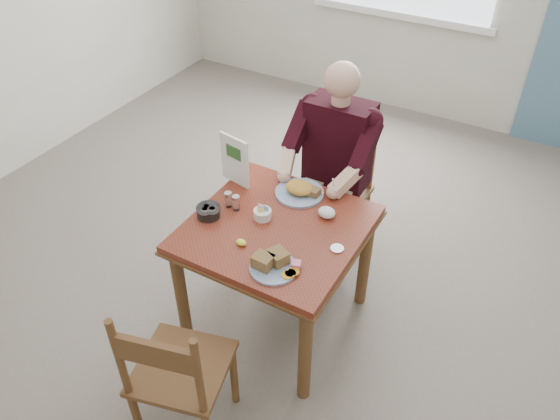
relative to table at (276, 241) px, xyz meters
The scene contains 14 objects.
floor 0.64m from the table, ahead, with size 6.00×6.00×0.00m, color #685C54.
lemon_wedge 0.27m from the table, 109.85° to the right, with size 0.06×0.04×0.03m, color yellow.
napkin 0.32m from the table, 44.61° to the left, with size 0.10×0.08×0.06m, color white.
metal_dish 0.38m from the table, ahead, with size 0.07×0.07×0.01m, color silver.
table is the anchor object (origin of this frame).
chair_far 0.81m from the table, 90.00° to the left, with size 0.42×0.42×0.95m.
chair_near 0.88m from the table, 91.71° to the right, with size 0.51×0.51×0.95m.
diner 0.73m from the table, 90.00° to the left, with size 0.53×0.56×1.39m.
near_plate 0.35m from the table, 62.80° to the right, with size 0.28×0.28×0.08m.
far_plate 0.34m from the table, 93.29° to the left, with size 0.30×0.30×0.08m.
caddy 0.17m from the table, 168.25° to the left, with size 0.11×0.11×0.07m.
shakers 0.33m from the table, behind, with size 0.10×0.05×0.09m.
creamer 0.40m from the table, 162.83° to the right, with size 0.17×0.17×0.06m.
menu 0.54m from the table, 150.66° to the left, with size 0.21×0.06×0.31m.
Camera 1 is at (1.12, -1.93, 2.63)m, focal length 35.00 mm.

